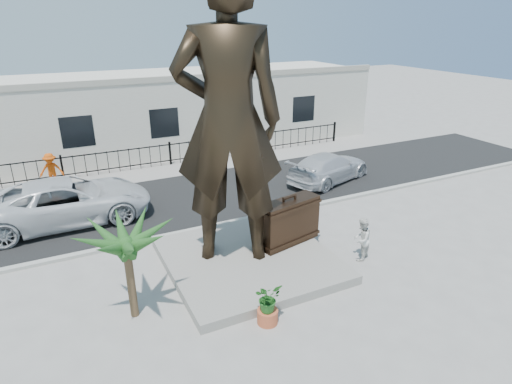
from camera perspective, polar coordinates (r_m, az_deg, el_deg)
ground at (r=13.48m, az=3.82°, el=-12.03°), size 100.00×100.00×0.00m
street at (r=19.98m, az=-7.58°, el=-0.26°), size 40.00×7.00×0.01m
curb at (r=16.95m, az=-3.72°, el=-4.15°), size 40.00×0.25×0.12m
far_sidewalk at (r=23.58m, az=-10.75°, el=3.09°), size 40.00×2.50×0.02m
plinth at (r=14.32m, az=-0.93°, el=-9.01°), size 5.20×5.20×0.30m
fence at (r=24.14m, az=-11.38°, el=4.96°), size 22.00×0.10×1.20m
building at (r=27.73m, az=-13.98°, el=10.37°), size 28.00×7.00×4.40m
statue at (r=12.76m, az=-3.76°, el=9.49°), size 3.84×3.24×8.95m
suitcase at (r=14.74m, az=4.38°, el=-3.94°), size 2.35×1.18×1.58m
tourist at (r=14.71m, az=13.90°, el=-6.13°), size 0.92×0.87×1.50m
car_white at (r=18.38m, az=-23.86°, el=-1.11°), size 6.37×2.97×1.77m
car_silver at (r=21.51m, az=9.71°, el=3.28°), size 5.24×3.41×1.41m
worker at (r=22.58m, az=-25.63°, el=2.64°), size 1.18×0.83×1.66m
palm_tree at (r=12.67m, az=-15.81°, el=-15.48°), size 1.80×1.80×3.20m
planter at (r=11.85m, az=1.55°, el=-16.24°), size 0.56×0.56×0.40m
shrub at (r=11.50m, az=1.58°, el=-13.96°), size 0.85×0.80×0.77m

